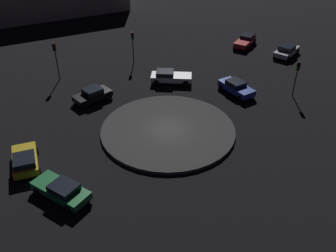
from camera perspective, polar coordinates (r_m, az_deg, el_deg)
ground_plane at (r=34.06m, az=0.00°, el=-0.79°), size 117.38×117.38×0.00m
roundabout_island at (r=33.98m, az=0.00°, el=-0.57°), size 12.25×12.25×0.31m
car_black at (r=39.19m, az=-11.49°, el=4.73°), size 2.81×4.17×1.43m
car_yellow at (r=31.66m, az=-21.09°, el=-4.92°), size 4.27×3.82×1.36m
car_white at (r=42.11m, az=0.31°, el=7.59°), size 4.83×3.84×1.41m
car_red at (r=53.40m, az=11.79°, el=12.71°), size 2.22×4.50×1.37m
car_blue at (r=40.56m, az=10.42°, el=5.88°), size 4.53×3.23×1.38m
car_green at (r=28.14m, az=-16.03°, el=-9.39°), size 4.53×2.05×1.30m
car_silver at (r=51.34m, az=17.74°, el=10.98°), size 2.37×4.32×1.46m
traffic_light_southeast at (r=46.24m, az=-5.43°, el=12.78°), size 0.39×0.38×4.01m
traffic_light_southwest at (r=40.70m, az=19.17°, el=7.85°), size 0.37×0.40×3.88m
traffic_light_east at (r=43.68m, az=-16.87°, el=10.52°), size 0.37×0.32×4.37m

